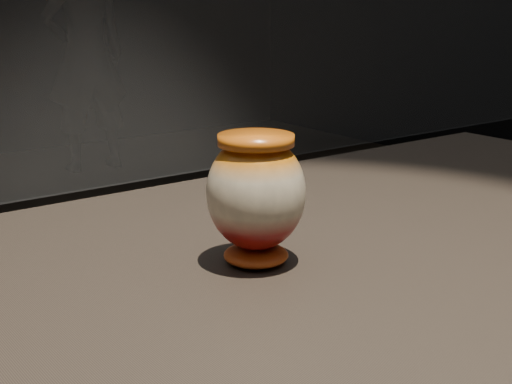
% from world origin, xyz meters
% --- Properties ---
extents(main_vase, '(0.15, 0.15, 0.16)m').
position_xyz_m(main_vase, '(0.10, 0.02, 0.98)').
color(main_vase, maroon).
rests_on(main_vase, display_plinth).
extents(visitor, '(0.61, 0.41, 1.62)m').
position_xyz_m(visitor, '(1.68, 4.12, 0.81)').
color(visitor, black).
rests_on(visitor, ground).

